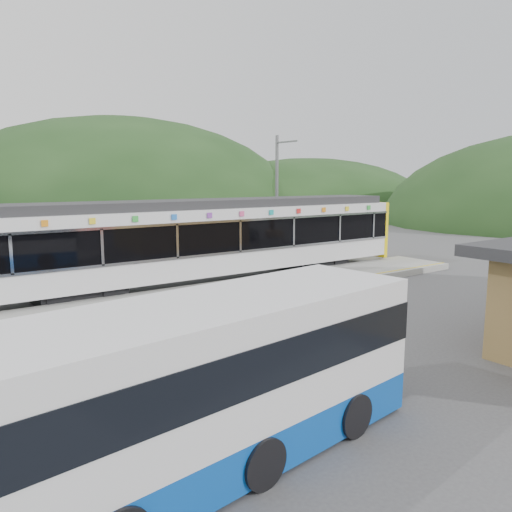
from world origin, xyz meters
TOP-DOWN VIEW (x-y plane):
  - ground at (0.00, 0.00)m, footprint 120.00×120.00m
  - hills at (6.19, 5.29)m, footprint 146.00×149.00m
  - platform at (0.00, 3.30)m, footprint 26.00×3.20m
  - yellow_line at (0.00, 2.00)m, footprint 26.00×0.10m
  - train at (1.31, 6.00)m, footprint 20.44×3.01m
  - catenary_mast_east at (7.00, 8.56)m, footprint 0.18×1.80m
  - bus at (-7.26, -6.63)m, footprint 10.21×3.45m

SIDE VIEW (x-z plane):
  - ground at x=0.00m, z-range 0.00..0.00m
  - hills at x=6.19m, z-range -13.00..13.00m
  - platform at x=0.00m, z-range 0.00..0.30m
  - yellow_line at x=0.00m, z-range 0.30..0.31m
  - bus at x=-7.26m, z-range -0.05..2.68m
  - train at x=1.31m, z-range 0.19..3.93m
  - catenary_mast_east at x=7.00m, z-range 0.15..7.15m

